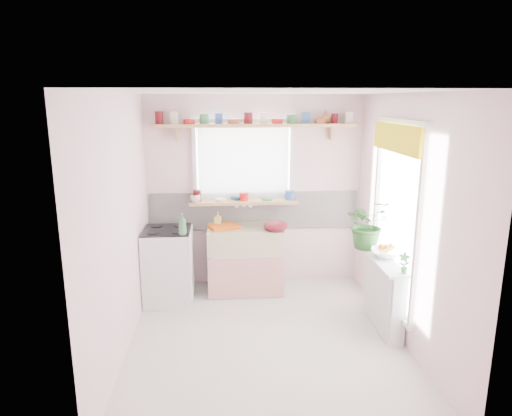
{
  "coord_description": "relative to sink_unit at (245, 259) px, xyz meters",
  "views": [
    {
      "loc": [
        -0.43,
        -4.27,
        2.44
      ],
      "look_at": [
        -0.06,
        0.55,
        1.28
      ],
      "focal_mm": 32.0,
      "sensor_mm": 36.0,
      "label": 1
    }
  ],
  "objects": [
    {
      "name": "shelf_crockery",
      "position": [
        0.15,
        0.18,
        1.76
      ],
      "size": [
        2.47,
        0.11,
        0.12
      ],
      "color": "#590F14",
      "rests_on": "pine_shelf"
    },
    {
      "name": "herb_pot",
      "position": [
        1.48,
        -1.49,
        0.45
      ],
      "size": [
        0.13,
        0.11,
        0.21
      ],
      "primitive_type": "imported",
      "rotation": [
        0.0,
        0.0,
        -0.39
      ],
      "color": "#2E722D",
      "rests_on": "radiator_ledge"
    },
    {
      "name": "cooker",
      "position": [
        -0.95,
        -0.24,
        0.03
      ],
      "size": [
        0.58,
        0.58,
        0.93
      ],
      "color": "white",
      "rests_on": "ground"
    },
    {
      "name": "sill_bowl",
      "position": [
        -0.09,
        0.25,
        0.75
      ],
      "size": [
        0.22,
        0.22,
        0.05
      ],
      "primitive_type": "imported",
      "rotation": [
        0.0,
        0.0,
        0.32
      ],
      "color": "#2F5A99",
      "rests_on": "windowsill"
    },
    {
      "name": "soap_bottle_sink",
      "position": [
        -0.34,
        0.11,
        0.51
      ],
      "size": [
        0.09,
        0.1,
        0.18
      ],
      "primitive_type": "imported",
      "rotation": [
        0.0,
        0.0,
        -0.16
      ],
      "color": "#D6D25F",
      "rests_on": "sink_unit"
    },
    {
      "name": "jade_plant",
      "position": [
        1.36,
        -0.69,
        0.63
      ],
      "size": [
        0.64,
        0.6,
        0.57
      ],
      "primitive_type": "imported",
      "rotation": [
        0.0,
        0.0,
        0.35
      ],
      "color": "#2A5D25",
      "rests_on": "radiator_ledge"
    },
    {
      "name": "pine_shelf",
      "position": [
        0.15,
        0.18,
        1.69
      ],
      "size": [
        2.52,
        0.24,
        0.04
      ],
      "primitive_type": "cube",
      "color": "tan",
      "rests_on": "room"
    },
    {
      "name": "fruit_bowl",
      "position": [
        1.48,
        -1.02,
        0.38
      ],
      "size": [
        0.4,
        0.4,
        0.08
      ],
      "primitive_type": "imported",
      "rotation": [
        0.0,
        0.0,
        -0.23
      ],
      "color": "white",
      "rests_on": "radiator_ledge"
    },
    {
      "name": "dish_tray",
      "position": [
        -0.26,
        -0.0,
        0.44
      ],
      "size": [
        0.43,
        0.38,
        0.04
      ],
      "primitive_type": "cube",
      "rotation": [
        0.0,
        0.0,
        0.36
      ],
      "color": "orange",
      "rests_on": "sink_unit"
    },
    {
      "name": "fruit",
      "position": [
        1.49,
        -1.01,
        0.45
      ],
      "size": [
        0.2,
        0.14,
        0.1
      ],
      "color": "orange",
      "rests_on": "fruit_bowl"
    },
    {
      "name": "sill_cup",
      "position": [
        -0.62,
        0.13,
        0.78
      ],
      "size": [
        0.13,
        0.13,
        0.1
      ],
      "primitive_type": "imported",
      "rotation": [
        0.0,
        0.0,
        0.02
      ],
      "color": "silver",
      "rests_on": "windowsill"
    },
    {
      "name": "sill_crockery",
      "position": [
        -0.0,
        0.19,
        0.78
      ],
      "size": [
        1.35,
        0.11,
        0.12
      ],
      "color": "#590F14",
      "rests_on": "windowsill"
    },
    {
      "name": "colander",
      "position": [
        0.37,
        -0.19,
        0.49
      ],
      "size": [
        0.37,
        0.37,
        0.14
      ],
      "primitive_type": "ellipsoid",
      "rotation": [
        0.0,
        0.0,
        -0.27
      ],
      "color": "maroon",
      "rests_on": "sink_unit"
    },
    {
      "name": "windowsill",
      "position": [
        -0.0,
        0.19,
        0.71
      ],
      "size": [
        1.4,
        0.22,
        0.04
      ],
      "primitive_type": "cube",
      "color": "tan",
      "rests_on": "room"
    },
    {
      "name": "shelf_vase",
      "position": [
        1.05,
        0.24,
        1.79
      ],
      "size": [
        0.19,
        0.19,
        0.15
      ],
      "primitive_type": "imported",
      "rotation": [
        0.0,
        0.0,
        0.3
      ],
      "color": "#AF6C36",
      "rests_on": "pine_shelf"
    },
    {
      "name": "sink_unit",
      "position": [
        0.0,
        0.0,
        0.0
      ],
      "size": [
        0.95,
        0.65,
        1.11
      ],
      "color": "white",
      "rests_on": "ground"
    },
    {
      "name": "cooker_bottle",
      "position": [
        -0.74,
        -0.46,
        0.61
      ],
      "size": [
        0.11,
        0.11,
        0.25
      ],
      "primitive_type": "imported",
      "rotation": [
        0.0,
        0.0,
        -0.1
      ],
      "color": "#438750",
      "rests_on": "cooker"
    },
    {
      "name": "room",
      "position": [
        0.81,
        -0.43,
        0.94
      ],
      "size": [
        3.2,
        3.2,
        3.2
      ],
      "color": "beige",
      "rests_on": "ground"
    },
    {
      "name": "radiator_ledge",
      "position": [
        1.45,
        -1.09,
        -0.03
      ],
      "size": [
        0.22,
        0.95,
        0.78
      ],
      "color": "white",
      "rests_on": "ground"
    }
  ]
}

